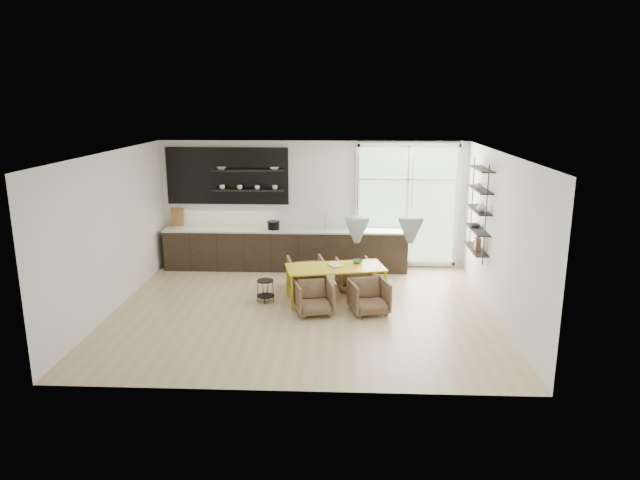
% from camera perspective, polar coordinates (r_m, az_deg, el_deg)
% --- Properties ---
extents(room, '(7.02, 6.01, 2.91)m').
position_cam_1_polar(room, '(11.25, 1.67, 1.88)').
color(room, '#D3B58B').
rests_on(room, ground).
extents(kitchen_run, '(5.54, 0.69, 2.75)m').
position_cam_1_polar(kitchen_run, '(13.08, -3.82, -0.32)').
color(kitchen_run, black).
rests_on(kitchen_run, ground).
extents(right_shelving, '(0.26, 1.22, 1.90)m').
position_cam_1_polar(right_shelving, '(11.59, 15.58, 2.68)').
color(right_shelving, black).
rests_on(right_shelving, ground).
extents(dining_table, '(2.00, 1.21, 0.68)m').
position_cam_1_polar(dining_table, '(10.96, 1.55, -2.92)').
color(dining_table, gold).
rests_on(dining_table, ground).
extents(armchair_back_left, '(0.85, 0.87, 0.67)m').
position_cam_1_polar(armchair_back_left, '(11.71, -1.43, -3.34)').
color(armchair_back_left, brown).
rests_on(armchair_back_left, ground).
extents(armchair_back_right, '(0.79, 0.80, 0.62)m').
position_cam_1_polar(armchair_back_right, '(11.76, 3.38, -3.40)').
color(armchair_back_right, brown).
rests_on(armchair_back_right, ground).
extents(armchair_front_left, '(0.79, 0.81, 0.60)m').
position_cam_1_polar(armchair_front_left, '(10.39, -0.63, -5.81)').
color(armchair_front_left, brown).
rests_on(armchair_front_left, ground).
extents(armchair_front_right, '(0.82, 0.83, 0.62)m').
position_cam_1_polar(armchair_front_right, '(10.46, 4.91, -5.68)').
color(armchair_front_right, brown).
rests_on(armchair_front_right, ground).
extents(wire_stool, '(0.34, 0.34, 0.43)m').
position_cam_1_polar(wire_stool, '(11.04, -5.48, -4.79)').
color(wire_stool, black).
rests_on(wire_stool, ground).
extents(table_book, '(0.33, 0.35, 0.03)m').
position_cam_1_polar(table_book, '(10.95, 1.02, -2.61)').
color(table_book, white).
rests_on(table_book, dining_table).
extents(table_bowl, '(0.27, 0.27, 0.06)m').
position_cam_1_polar(table_bowl, '(11.22, 3.77, -2.14)').
color(table_bowl, '#4A8048').
rests_on(table_bowl, dining_table).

